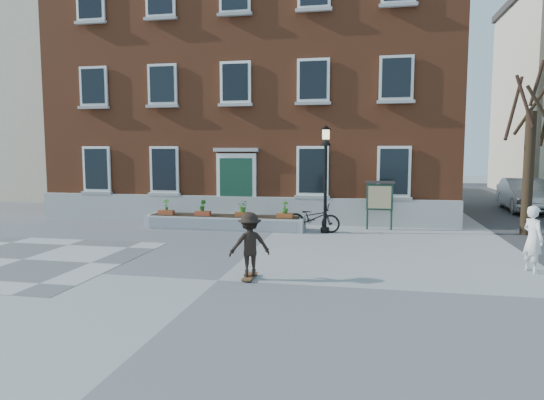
% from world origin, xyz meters
% --- Properties ---
extents(ground, '(100.00, 100.00, 0.00)m').
position_xyz_m(ground, '(0.00, 0.00, 0.00)').
color(ground, gray).
rests_on(ground, ground).
extents(checker_patch, '(6.00, 6.00, 0.01)m').
position_xyz_m(checker_patch, '(-6.00, 1.00, 0.01)').
color(checker_patch, '#58585A').
rests_on(checker_patch, ground).
extents(distant_building, '(10.00, 12.00, 13.00)m').
position_xyz_m(distant_building, '(-18.00, 20.00, 6.50)').
color(distant_building, beige).
rests_on(distant_building, ground).
extents(bicycle, '(2.09, 0.97, 1.06)m').
position_xyz_m(bicycle, '(1.44, 7.14, 0.53)').
color(bicycle, black).
rests_on(bicycle, ground).
extents(parked_car, '(1.97, 5.01, 1.62)m').
position_xyz_m(parked_car, '(11.04, 15.21, 0.81)').
color(parked_car, '#ABADAF').
rests_on(parked_car, ground).
extents(bystander, '(0.61, 0.72, 1.68)m').
position_xyz_m(bystander, '(7.48, 2.29, 0.84)').
color(bystander, white).
rests_on(bystander, ground).
extents(brick_building, '(18.40, 10.85, 12.60)m').
position_xyz_m(brick_building, '(-2.00, 13.98, 6.30)').
color(brick_building, brown).
rests_on(brick_building, ground).
extents(planter_assembly, '(6.20, 1.12, 1.15)m').
position_xyz_m(planter_assembly, '(-1.99, 7.18, 0.31)').
color(planter_assembly, beige).
rests_on(planter_assembly, ground).
extents(bare_tree, '(1.83, 1.83, 6.16)m').
position_xyz_m(bare_tree, '(9.01, 8.01, 2.79)').
color(bare_tree, '#322416').
rests_on(bare_tree, ground).
extents(lamp_post, '(0.40, 0.40, 3.93)m').
position_xyz_m(lamp_post, '(1.88, 7.07, 2.54)').
color(lamp_post, black).
rests_on(lamp_post, ground).
extents(notice_board, '(1.10, 0.16, 1.87)m').
position_xyz_m(notice_board, '(3.86, 8.15, 1.26)').
color(notice_board, '#172E21').
rests_on(notice_board, ground).
extents(skateboarder, '(1.12, 0.92, 1.59)m').
position_xyz_m(skateboarder, '(0.70, 0.28, 0.83)').
color(skateboarder, brown).
rests_on(skateboarder, ground).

